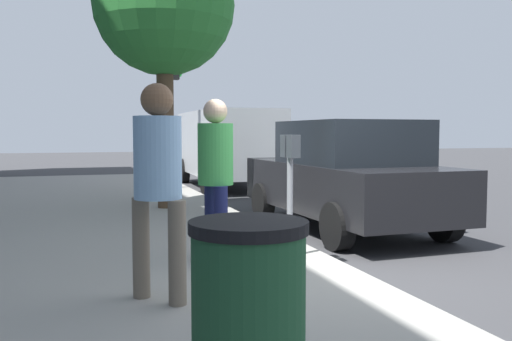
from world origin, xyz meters
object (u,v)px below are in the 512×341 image
at_px(pedestrian_bystander, 158,172).
at_px(parked_sedan_near, 345,175).
at_px(pedestrian_at_meter, 216,166).
at_px(parked_van_far, 227,144).
at_px(parking_meter, 290,169).
at_px(trash_bin, 249,322).
at_px(traffic_signal, 171,93).
at_px(street_tree, 164,6).

xyz_separation_m(pedestrian_bystander, parked_sedan_near, (3.35, -3.49, -0.36)).
xyz_separation_m(pedestrian_at_meter, parked_van_far, (9.44, -2.68, 0.04)).
bearing_deg(pedestrian_at_meter, pedestrian_bystander, -124.77).
bearing_deg(parked_van_far, parked_sedan_near, -179.99).
xyz_separation_m(parking_meter, pedestrian_at_meter, (0.06, 0.87, 0.05)).
bearing_deg(trash_bin, pedestrian_at_meter, -11.31).
height_order(parked_sedan_near, trash_bin, parked_sedan_near).
height_order(pedestrian_bystander, traffic_signal, traffic_signal).
relative_size(traffic_signal, trash_bin, 3.56).
bearing_deg(trash_bin, parking_meter, -24.83).
distance_m(parking_meter, trash_bin, 3.71).
distance_m(pedestrian_at_meter, street_tree, 5.31).
distance_m(pedestrian_at_meter, trash_bin, 3.51).
bearing_deg(street_tree, parked_sedan_near, -134.58).
bearing_deg(parked_van_far, parking_meter, 169.21).
height_order(pedestrian_at_meter, traffic_signal, traffic_signal).
height_order(parking_meter, parked_sedan_near, parked_sedan_near).
xyz_separation_m(pedestrian_at_meter, parked_sedan_near, (2.07, -2.68, -0.33)).
xyz_separation_m(parked_van_far, street_tree, (-4.89, 2.52, 2.68)).
xyz_separation_m(parked_sedan_near, trash_bin, (-5.47, 3.36, -0.24)).
bearing_deg(traffic_signal, trash_bin, 172.37).
distance_m(parked_van_far, traffic_signal, 2.60).
distance_m(pedestrian_at_meter, traffic_signal, 8.28).
bearing_deg(pedestrian_bystander, street_tree, 39.91).
bearing_deg(parking_meter, trash_bin, 155.17).
relative_size(street_tree, traffic_signal, 1.43).
relative_size(parking_meter, parked_van_far, 0.27).
bearing_deg(street_tree, traffic_signal, -11.23).
height_order(parking_meter, street_tree, street_tree).
relative_size(pedestrian_bystander, parked_sedan_near, 0.42).
height_order(traffic_signal, trash_bin, traffic_signal).
bearing_deg(parked_van_far, pedestrian_at_meter, 164.18).
xyz_separation_m(pedestrian_at_meter, trash_bin, (-3.40, 0.68, -0.56)).
relative_size(parked_sedan_near, trash_bin, 4.40).
height_order(parked_van_far, traffic_signal, traffic_signal).
relative_size(parking_meter, trash_bin, 1.40).
bearing_deg(parked_sedan_near, traffic_signal, 16.68).
xyz_separation_m(parked_van_far, trash_bin, (-12.84, 3.35, -0.60)).
relative_size(pedestrian_at_meter, parked_van_far, 0.34).
distance_m(parking_meter, street_tree, 5.43).
relative_size(parked_sedan_near, traffic_signal, 1.23).
bearing_deg(parked_sedan_near, pedestrian_at_meter, 127.73).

